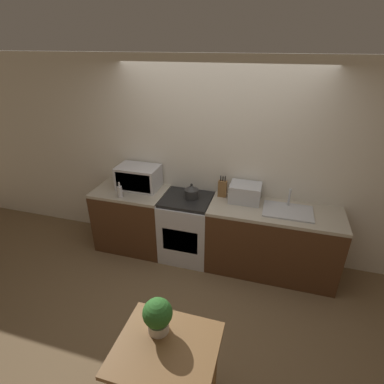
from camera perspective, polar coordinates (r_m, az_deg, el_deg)
The scene contains 13 objects.
ground_plane at distance 3.75m, azimuth 0.15°, elevation -19.61°, with size 16.00×16.00×0.00m, color brown.
wall_back at distance 3.94m, azimuth 4.74°, elevation 5.64°, with size 10.00×0.06×2.60m.
counter_left_run at distance 4.38m, azimuth -11.22°, elevation -4.94°, with size 0.98×0.62×0.90m.
counter_right_run at distance 3.97m, azimuth 14.88°, elevation -9.00°, with size 1.59×0.62×0.90m.
stove_range at distance 4.10m, azimuth -0.97°, elevation -6.76°, with size 0.65×0.62×0.90m.
kettle at distance 3.84m, azimuth -0.09°, elevation 0.04°, with size 0.18×0.18×0.20m.
microwave at distance 4.14m, azimuth -10.15°, elevation 2.75°, with size 0.56×0.36×0.32m.
bottle at distance 3.97m, azimuth -13.57°, elevation 0.11°, with size 0.06×0.06×0.21m.
knife_block at distance 3.89m, azimuth 5.83°, elevation 0.67°, with size 0.11×0.06×0.29m.
toaster_oven at distance 3.81m, azimuth 10.10°, elevation -0.15°, with size 0.38×0.30×0.23m.
sink_basin at distance 3.74m, azimuth 17.80°, elevation -3.41°, with size 0.58×0.39×0.24m.
dining_table at distance 2.54m, azimuth -4.88°, elevation -28.93°, with size 0.74×0.66×0.74m.
potted_plant at distance 2.41m, azimuth -6.56°, elevation -22.28°, with size 0.23×0.23×0.30m.
Camera 1 is at (0.72, -2.48, 2.71)m, focal length 28.00 mm.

